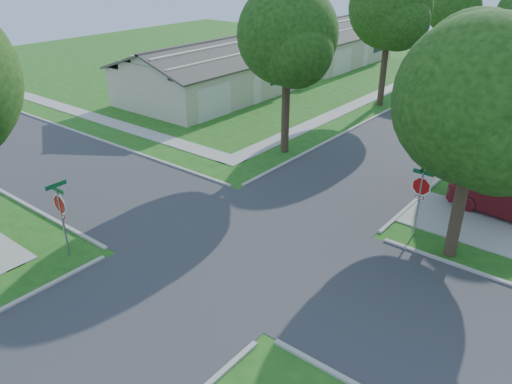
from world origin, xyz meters
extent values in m
plane|color=#235A18|center=(0.00, 0.00, 0.00)|extent=(100.00, 100.00, 0.00)
cube|color=#333335|center=(0.00, 0.00, 0.00)|extent=(7.00, 100.00, 0.02)
cube|color=#9E9B91|center=(-6.10, 26.00, 0.02)|extent=(1.20, 40.00, 0.04)
cube|color=gray|center=(-4.70, -4.70, 1.35)|extent=(0.06, 0.06, 2.70)
cylinder|color=white|center=(-4.70, -4.70, 2.15)|extent=(1.05, 0.02, 1.05)
cylinder|color=#AF0D0C|center=(-4.70, -4.70, 2.15)|extent=(0.90, 0.03, 0.90)
cube|color=#AF0D0C|center=(-4.70, -4.70, 1.68)|extent=(0.34, 0.03, 0.12)
cube|color=white|center=(-4.70, -4.70, 1.68)|extent=(0.30, 0.03, 0.08)
cube|color=#0C5426|center=(-4.70, -4.70, 2.72)|extent=(0.80, 0.02, 0.16)
cube|color=#0C5426|center=(-4.70, -4.70, 2.90)|extent=(0.02, 0.80, 0.16)
cube|color=gray|center=(4.70, 4.70, 1.35)|extent=(0.06, 0.06, 2.70)
cylinder|color=white|center=(4.70, 4.70, 2.15)|extent=(1.05, 0.02, 1.05)
cylinder|color=#AF0D0C|center=(4.70, 4.70, 2.15)|extent=(0.90, 0.03, 0.90)
cube|color=#AF0D0C|center=(4.70, 4.70, 1.68)|extent=(0.34, 0.03, 0.12)
cube|color=white|center=(4.70, 4.70, 1.68)|extent=(0.30, 0.03, 0.08)
cube|color=#0C5426|center=(4.70, 4.70, 2.72)|extent=(0.80, 0.02, 0.16)
cube|color=#0C5426|center=(4.70, 4.70, 2.90)|extent=(0.02, 0.80, 0.16)
cylinder|color=#38281C|center=(4.70, 9.00, 1.98)|extent=(0.44, 0.44, 3.95)
sphere|color=#11360D|center=(4.70, 9.00, 5.88)|extent=(4.80, 4.80, 4.80)
sphere|color=#11360D|center=(5.54, 8.52, 5.28)|extent=(3.46, 3.46, 3.46)
sphere|color=#11360D|center=(3.98, 9.60, 5.40)|extent=(3.26, 3.26, 3.26)
cylinder|color=#38281C|center=(-4.70, 9.00, 2.12)|extent=(0.44, 0.44, 4.25)
sphere|color=#11360D|center=(-4.70, 9.00, 6.37)|extent=(5.20, 5.20, 5.20)
sphere|color=#11360D|center=(-3.79, 8.48, 5.72)|extent=(3.74, 3.74, 3.74)
sphere|color=#11360D|center=(-5.48, 9.65, 5.85)|extent=(3.54, 3.54, 3.54)
cylinder|color=#38281C|center=(-4.70, 21.00, 2.22)|extent=(0.44, 0.44, 4.44)
sphere|color=#11360D|center=(-4.70, 21.00, 6.76)|extent=(5.60, 5.60, 5.60)
sphere|color=#11360D|center=(-3.72, 20.44, 6.06)|extent=(4.03, 4.03, 4.03)
sphere|color=#11360D|center=(-5.54, 21.70, 6.20)|extent=(3.81, 3.81, 3.81)
cylinder|color=#38281C|center=(-4.70, 34.00, 1.95)|extent=(0.44, 0.44, 3.90)
sphere|color=#11360D|center=(-4.70, 34.00, 5.74)|extent=(4.60, 4.60, 4.60)
sphere|color=#11360D|center=(-3.90, 33.54, 5.16)|extent=(3.31, 3.31, 3.31)
sphere|color=#11360D|center=(-5.39, 34.58, 5.28)|extent=(3.13, 3.13, 3.13)
cylinder|color=#38281C|center=(6.30, 4.20, 1.77)|extent=(0.44, 0.44, 3.54)
sphere|color=#11360D|center=(6.30, 4.20, 5.86)|extent=(5.60, 5.60, 5.60)
sphere|color=#11360D|center=(7.28, 3.64, 5.16)|extent=(4.03, 4.03, 4.03)
sphere|color=#11360D|center=(5.46, 4.90, 5.30)|extent=(3.81, 3.81, 3.81)
cube|color=beige|center=(-16.00, 15.00, 1.40)|extent=(8.00, 13.00, 2.80)
cube|color=#403C37|center=(-14.00, 15.00, 3.45)|extent=(4.42, 13.60, 1.56)
cube|color=#403C37|center=(-18.00, 15.00, 3.45)|extent=(4.42, 13.60, 1.56)
cube|color=silver|center=(-11.97, 11.10, 1.10)|extent=(0.06, 3.20, 2.20)
cube|color=silver|center=(-11.97, 15.65, 1.00)|extent=(0.06, 0.90, 2.00)
cube|color=#1E2633|center=(-11.97, 18.25, 1.55)|extent=(0.06, 1.80, 1.10)
cube|color=beige|center=(-16.00, 32.00, 1.40)|extent=(8.00, 13.00, 2.80)
cube|color=#403C37|center=(-14.00, 32.00, 3.45)|extent=(4.42, 13.60, 1.56)
cube|color=#403C37|center=(-18.00, 32.00, 3.45)|extent=(4.42, 13.60, 1.56)
cube|color=silver|center=(-11.97, 28.10, 1.10)|extent=(0.06, 3.20, 2.20)
cube|color=silver|center=(-11.97, 32.65, 1.00)|extent=(0.06, 0.90, 2.00)
cube|color=#1E2633|center=(-11.97, 35.25, 1.55)|extent=(0.06, 1.80, 1.10)
imported|color=#581217|center=(7.06, 8.70, 0.75)|extent=(4.60, 1.76, 1.50)
imported|color=black|center=(2.90, 18.84, 0.81)|extent=(2.21, 4.87, 1.62)
imported|color=black|center=(-1.20, 35.96, 0.74)|extent=(2.40, 5.23, 1.48)
camera|label=1|loc=(10.45, -12.60, 10.22)|focal=35.00mm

